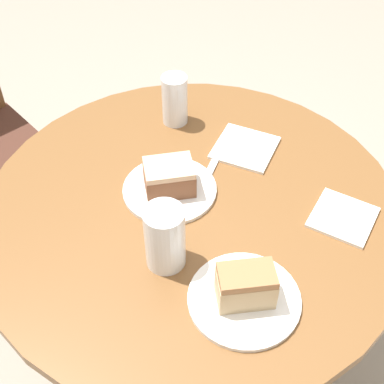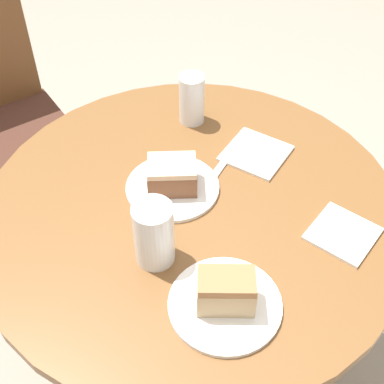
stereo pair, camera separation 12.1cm
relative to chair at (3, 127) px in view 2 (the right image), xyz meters
The scene contains 12 objects.
ground_plane 1.03m from the chair, 86.32° to the right, with size 8.00×8.00×0.00m, color gray.
table 0.92m from the chair, 86.32° to the right, with size 0.98×0.98×0.75m.
chair is the anchor object (origin of this frame).
plate_near 0.90m from the chair, 85.85° to the right, with size 0.22×0.22×0.01m.
plate_far 1.20m from the chair, 93.92° to the right, with size 0.22×0.22×0.01m.
cake_slice_near 0.91m from the chair, 85.85° to the right, with size 0.14×0.14×0.07m.
cake_slice_far 1.21m from the chair, 93.92° to the right, with size 0.13×0.12×0.08m.
glass_lemonade 0.81m from the chair, 68.37° to the right, with size 0.07×0.07×0.14m.
glass_water 1.04m from the chair, 95.89° to the right, with size 0.08×0.08×0.15m.
napkin_stack 0.99m from the chair, 71.87° to the right, with size 0.18×0.18×0.01m.
fork 0.94m from the chair, 77.33° to the right, with size 0.17×0.07×0.00m.
napkin_side 1.26m from the chair, 78.86° to the right, with size 0.15×0.15×0.01m.
Camera 2 is at (-0.57, -0.62, 1.66)m, focal length 50.00 mm.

